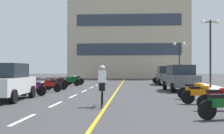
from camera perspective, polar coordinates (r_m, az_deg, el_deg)
The scene contains 34 objects.
ground_plane at distance 24.21m, azimuth 0.59°, elevation -4.00°, with size 140.00×140.00×0.00m, color #38383A.
curb_left at distance 28.47m, azimuth -13.72°, elevation -3.32°, with size 2.40×72.00×0.12m, color #B7B2A8.
curb_right at distance 27.80m, azimuth 15.95°, elevation -3.39°, with size 2.40×72.00×0.12m, color #B7B2A8.
lane_dash_1 at distance 9.83m, azimuth -16.23°, elevation -9.37°, with size 0.14×2.20×0.01m, color silver.
lane_dash_2 at distance 13.63m, azimuth -10.45°, elevation -6.84°, with size 0.14×2.20×0.01m, color silver.
lane_dash_3 at distance 17.51m, azimuth -7.24°, elevation -5.39°, with size 0.14×2.20×0.01m, color silver.
lane_dash_4 at distance 21.44m, azimuth -5.20°, elevation -4.47°, with size 0.14×2.20×0.01m, color silver.
lane_dash_5 at distance 25.39m, azimuth -3.81°, elevation -3.82°, with size 0.14×2.20×0.01m, color silver.
lane_dash_6 at distance 29.36m, azimuth -2.79°, elevation -3.35°, with size 0.14×2.20×0.01m, color silver.
lane_dash_7 at distance 33.33m, azimuth -2.01°, elevation -2.99°, with size 0.14×2.20×0.01m, color silver.
lane_dash_8 at distance 37.31m, azimuth -1.40°, elevation -2.70°, with size 0.14×2.20×0.01m, color silver.
lane_dash_9 at distance 41.29m, azimuth -0.91°, elevation -2.47°, with size 0.14×2.20×0.01m, color silver.
lane_dash_10 at distance 45.28m, azimuth -0.50°, elevation -2.29°, with size 0.14×2.20×0.01m, color silver.
lane_dash_11 at distance 49.26m, azimuth -0.16°, elevation -2.13°, with size 0.14×2.20×0.01m, color silver.
centre_line_yellow at distance 27.19m, azimuth 1.46°, elevation -3.59°, with size 0.12×66.00×0.01m, color gold.
office_building at distance 53.17m, azimuth 3.16°, elevation 6.32°, with size 19.58×9.49×15.42m.
street_lamp_mid at distance 24.60m, azimuth 17.85°, elevation 5.18°, with size 1.46×0.36×5.18m.
street_lamp_far at distance 38.03m, azimuth 12.43°, elevation 2.73°, with size 1.46×0.36×4.66m.
parked_car_near at distance 15.85m, azimuth -19.06°, elevation -2.61°, with size 2.01×4.24×1.82m.
parked_car_mid at distance 21.96m, azimuth 12.64°, elevation -1.98°, with size 2.18×4.32×1.82m.
parked_car_far at distance 30.27m, azimuth 10.12°, elevation -1.52°, with size 2.00×4.24×1.82m.
motorcycle_2 at distance 10.06m, azimuth 20.05°, elevation -6.46°, with size 1.65×0.78×0.92m.
motorcycle_3 at distance 12.11m, azimuth 19.36°, elevation -5.42°, with size 1.69×0.60×0.92m.
motorcycle_4 at distance 14.07m, azimuth 16.14°, elevation -4.71°, with size 1.70×0.60×0.92m.
motorcycle_5 at distance 16.06m, azimuth 15.15°, elevation -4.17°, with size 1.70×0.60×0.92m.
motorcycle_6 at distance 18.23m, azimuth -14.63°, elevation -3.71°, with size 1.70×0.60×0.92m.
motorcycle_7 at distance 21.01m, azimuth -11.49°, elevation -3.26°, with size 1.66×0.72×0.92m.
motorcycle_8 at distance 22.81m, azimuth -10.44°, elevation -3.03°, with size 1.65×0.75×0.92m.
motorcycle_9 at distance 24.81m, azimuth -10.09°, elevation -2.81°, with size 1.64×0.79×0.92m.
motorcycle_10 at distance 27.71m, azimuth -7.73°, elevation -2.55°, with size 1.70×0.60×0.92m.
motorcycle_11 at distance 29.40m, azimuth -6.97°, elevation -2.43°, with size 1.70×0.60×0.92m.
motorcycle_12 at distance 31.96m, azimuth -6.70°, elevation -2.26°, with size 1.70×0.60×0.92m.
motorcycle_13 at distance 33.16m, azimuth 9.03°, elevation -2.19°, with size 1.70×0.60×0.92m.
cyclist_rider at distance 12.69m, azimuth -1.84°, elevation -3.32°, with size 0.42×1.77×1.71m.
Camera 1 is at (1.30, -3.13, 1.55)m, focal length 49.09 mm.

